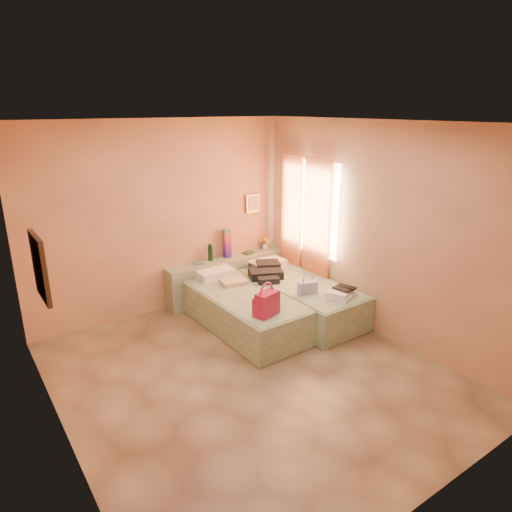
{
  "coord_description": "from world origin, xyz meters",
  "views": [
    {
      "loc": [
        -2.56,
        -3.78,
        2.95
      ],
      "look_at": [
        0.66,
        0.85,
        1.09
      ],
      "focal_mm": 32.0,
      "sensor_mm": 36.0,
      "label": 1
    }
  ],
  "objects": [
    {
      "name": "khaki_garment",
      "position": [
        0.68,
        1.45,
        0.53
      ],
      "size": [
        0.4,
        0.34,
        0.06
      ],
      "primitive_type": "cube",
      "rotation": [
        0.0,
        0.0,
        -0.17
      ],
      "color": "tan",
      "rests_on": "bed_left"
    },
    {
      "name": "ground",
      "position": [
        0.0,
        0.0,
        0.0
      ],
      "size": [
        4.5,
        4.5,
        0.0
      ],
      "primitive_type": "plane",
      "color": "tan",
      "rests_on": "ground"
    },
    {
      "name": "room_walls",
      "position": [
        0.21,
        0.57,
        1.79
      ],
      "size": [
        4.02,
        4.51,
        2.81
      ],
      "color": "tan",
      "rests_on": "ground"
    },
    {
      "name": "bed_left",
      "position": [
        0.6,
        1.05,
        0.25
      ],
      "size": [
        0.93,
        2.01,
        0.5
      ],
      "primitive_type": "cube",
      "rotation": [
        0.0,
        0.0,
        0.02
      ],
      "color": "#A6BC97",
      "rests_on": "ground"
    },
    {
      "name": "towel_stack",
      "position": [
        1.62,
        0.2,
        0.55
      ],
      "size": [
        0.44,
        0.41,
        0.1
      ],
      "primitive_type": "cube",
      "rotation": [
        0.0,
        0.0,
        0.37
      ],
      "color": "white",
      "rests_on": "bed_right"
    },
    {
      "name": "small_dish",
      "position": [
        0.48,
        2.14,
        0.67
      ],
      "size": [
        0.16,
        0.16,
        0.03
      ],
      "primitive_type": "cylinder",
      "rotation": [
        0.0,
        0.0,
        0.34
      ],
      "color": "#47825A",
      "rests_on": "headboard_ledge"
    },
    {
      "name": "water_bottle",
      "position": [
        0.71,
        2.16,
        0.78
      ],
      "size": [
        0.08,
        0.08,
        0.26
      ],
      "primitive_type": "cylinder",
      "rotation": [
        0.0,
        0.0,
        0.17
      ],
      "color": "#143821",
      "rests_on": "headboard_ledge"
    },
    {
      "name": "rainbow_box",
      "position": [
        1.02,
        2.17,
        0.88
      ],
      "size": [
        0.11,
        0.11,
        0.46
      ],
      "primitive_type": "cube",
      "rotation": [
        0.0,
        0.0,
        -0.1
      ],
      "color": "#AD153A",
      "rests_on": "headboard_ledge"
    },
    {
      "name": "magenta_handbag",
      "position": [
        0.46,
        0.34,
        0.65
      ],
      "size": [
        0.36,
        0.26,
        0.31
      ],
      "primitive_type": "cube",
      "rotation": [
        0.0,
        0.0,
        0.26
      ],
      "color": "#AD153A",
      "rests_on": "bed_left"
    },
    {
      "name": "bed_right",
      "position": [
        1.5,
        0.92,
        0.25
      ],
      "size": [
        0.93,
        2.01,
        0.5
      ],
      "primitive_type": "cube",
      "rotation": [
        0.0,
        0.0,
        0.02
      ],
      "color": "#A6BC97",
      "rests_on": "ground"
    },
    {
      "name": "headboard_ledge",
      "position": [
        0.98,
        2.1,
        0.33
      ],
      "size": [
        2.05,
        0.3,
        0.65
      ],
      "primitive_type": "cube",
      "color": "gray",
      "rests_on": "ground"
    },
    {
      "name": "clothes_pile",
      "position": [
        1.27,
        1.4,
        0.58
      ],
      "size": [
        0.69,
        0.69,
        0.16
      ],
      "primitive_type": "cube",
      "rotation": [
        0.0,
        0.0,
        -0.39
      ],
      "color": "black",
      "rests_on": "bed_right"
    },
    {
      "name": "flower_vase",
      "position": [
        1.78,
        2.17,
        0.77
      ],
      "size": [
        0.2,
        0.2,
        0.24
      ],
      "primitive_type": "cube",
      "rotation": [
        0.0,
        0.0,
        0.1
      ],
      "color": "white",
      "rests_on": "headboard_ledge"
    },
    {
      "name": "sandal_pair",
      "position": [
        1.68,
        0.21,
        0.61
      ],
      "size": [
        0.23,
        0.28,
        0.03
      ],
      "primitive_type": "cube",
      "rotation": [
        0.0,
        0.0,
        0.18
      ],
      "color": "black",
      "rests_on": "towel_stack"
    },
    {
      "name": "blue_handbag",
      "position": [
        1.33,
        0.57,
        0.58
      ],
      "size": [
        0.28,
        0.17,
        0.17
      ],
      "primitive_type": "cube",
      "rotation": [
        0.0,
        0.0,
        -0.23
      ],
      "color": "#455BA6",
      "rests_on": "bed_right"
    },
    {
      "name": "green_book",
      "position": [
        1.4,
        2.12,
        0.66
      ],
      "size": [
        0.2,
        0.17,
        0.03
      ],
      "primitive_type": "cube",
      "rotation": [
        0.0,
        0.0,
        0.25
      ],
      "color": "#284C30",
      "rests_on": "headboard_ledge"
    }
  ]
}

